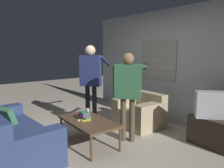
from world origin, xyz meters
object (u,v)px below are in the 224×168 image
at_px(couch_blue, 8,136).
at_px(coffee_table, 88,122).
at_px(tv, 220,105).
at_px(person_right_standing, 128,86).
at_px(book_stack, 84,116).
at_px(person_left_standing, 91,75).
at_px(soda_can, 88,112).
at_px(spare_remote, 82,120).
at_px(armchair_beige, 140,112).

bearing_deg(couch_blue, coffee_table, 64.80).
xyz_separation_m(tv, person_right_standing, (-1.10, -1.08, 0.28)).
xyz_separation_m(couch_blue, tv, (1.82, 2.95, 0.43)).
bearing_deg(book_stack, person_left_standing, 141.98).
distance_m(couch_blue, tv, 3.49).
relative_size(person_left_standing, soda_can, 13.77).
height_order(tv, person_left_standing, person_left_standing).
distance_m(coffee_table, tv, 2.24).
xyz_separation_m(book_stack, spare_remote, (0.03, -0.08, -0.05)).
relative_size(coffee_table, person_right_standing, 0.72).
xyz_separation_m(couch_blue, person_right_standing, (0.72, 1.86, 0.72)).
xyz_separation_m(armchair_beige, person_right_standing, (0.45, -0.74, 0.72)).
bearing_deg(tv, coffee_table, 7.04).
height_order(coffee_table, book_stack, book_stack).
height_order(person_left_standing, book_stack, person_left_standing).
relative_size(person_left_standing, person_right_standing, 1.09).
relative_size(tv, person_left_standing, 0.41).
bearing_deg(book_stack, spare_remote, -67.29).
xyz_separation_m(person_left_standing, book_stack, (0.78, -0.61, -0.61)).
relative_size(person_right_standing, soda_can, 12.62).
distance_m(coffee_table, book_stack, 0.13).
distance_m(armchair_beige, coffee_table, 1.40).
distance_m(person_right_standing, book_stack, 0.93).
height_order(armchair_beige, soda_can, armchair_beige).
bearing_deg(soda_can, spare_remote, -47.74).
bearing_deg(coffee_table, armchair_beige, 96.94).
height_order(tv, spare_remote, tv).
bearing_deg(spare_remote, book_stack, 154.66).
distance_m(person_left_standing, person_right_standing, 1.14).
height_order(coffee_table, soda_can, soda_can).
bearing_deg(couch_blue, person_right_standing, 63.41).
relative_size(armchair_beige, person_right_standing, 0.60).
bearing_deg(person_left_standing, book_stack, -77.48).
distance_m(couch_blue, book_stack, 1.25).
distance_m(coffee_table, soda_can, 0.33).
xyz_separation_m(coffee_table, soda_can, (-0.28, 0.15, 0.10)).
distance_m(couch_blue, person_right_standing, 2.12).
distance_m(coffee_table, person_left_standing, 1.25).
xyz_separation_m(armchair_beige, tv, (1.56, 0.34, 0.44)).
height_order(armchair_beige, tv, tv).
height_order(book_stack, spare_remote, book_stack).
bearing_deg(soda_can, coffee_table, -28.02).
height_order(coffee_table, person_right_standing, person_right_standing).
bearing_deg(person_right_standing, book_stack, -158.30).
distance_m(couch_blue, spare_remote, 1.18).
distance_m(person_right_standing, spare_remote, 1.00).
distance_m(couch_blue, soda_can, 1.38).
distance_m(armchair_beige, tv, 1.65).
bearing_deg(person_right_standing, coffee_table, -154.46).
bearing_deg(tv, couch_blue, 13.94).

